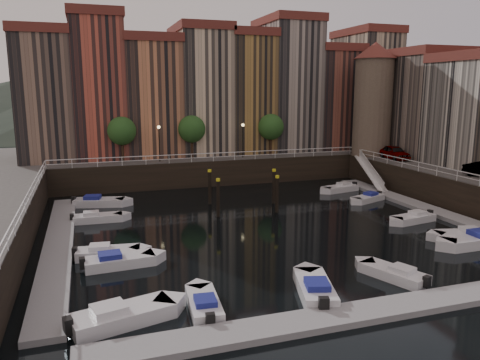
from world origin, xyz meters
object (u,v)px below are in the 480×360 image
object	(u,v)px
gangway	(370,171)
mooring_pilings	(245,192)
boat_left_2	(107,253)
boat_left_0	(120,316)
car_a	(394,153)
boat_left_1	(118,261)
corner_tower	(373,97)

from	to	relation	value
gangway	mooring_pilings	distance (m)	17.62
boat_left_2	gangway	bearing A→B (deg)	33.23
gangway	boat_left_2	size ratio (longest dim) A/B	1.84
boat_left_0	car_a	distance (m)	41.32
gangway	boat_left_1	bearing A→B (deg)	-151.09
mooring_pilings	boat_left_0	world-z (taller)	mooring_pilings
corner_tower	boat_left_0	bearing A→B (deg)	-138.94
corner_tower	gangway	xyz separation A→B (m)	(-2.90, -4.50, -8.28)
mooring_pilings	boat_left_0	xyz separation A→B (m)	(-12.92, -19.19, -1.24)
boat_left_1	boat_left_0	bearing A→B (deg)	-96.88
mooring_pilings	boat_left_2	distance (m)	16.26
boat_left_1	boat_left_2	size ratio (longest dim) A/B	1.04
corner_tower	car_a	world-z (taller)	corner_tower
gangway	boat_left_2	xyz separation A→B (m)	(-30.06, -14.36, -1.57)
mooring_pilings	boat_left_1	distance (m)	17.00
corner_tower	boat_left_2	size ratio (longest dim) A/B	3.05
gangway	boat_left_1	size ratio (longest dim) A/B	1.76
gangway	car_a	distance (m)	3.88
mooring_pilings	car_a	xyz separation A→B (m)	(20.32, 5.12, 2.15)
corner_tower	boat_left_0	world-z (taller)	corner_tower
mooring_pilings	car_a	size ratio (longest dim) A/B	1.48
boat_left_1	car_a	bearing A→B (deg)	22.80
corner_tower	boat_left_0	size ratio (longest dim) A/B	2.57
corner_tower	gangway	world-z (taller)	corner_tower
boat_left_2	car_a	bearing A→B (deg)	31.35
gangway	boat_left_0	size ratio (longest dim) A/B	1.55
car_a	boat_left_0	bearing A→B (deg)	-138.56
mooring_pilings	corner_tower	bearing A→B (deg)	25.21
mooring_pilings	boat_left_2	size ratio (longest dim) A/B	1.53
mooring_pilings	boat_left_0	bearing A→B (deg)	-123.94
gangway	corner_tower	bearing A→B (deg)	57.20
boat_left_0	boat_left_1	bearing A→B (deg)	72.58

